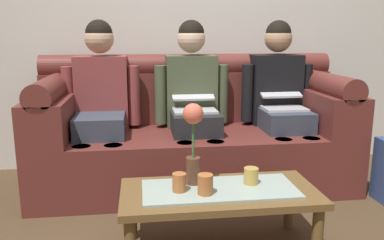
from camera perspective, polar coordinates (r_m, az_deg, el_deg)
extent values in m
cube|color=maroon|center=(3.04, 0.29, -5.36)|extent=(2.28, 0.88, 0.42)
cube|color=maroon|center=(3.26, -0.48, 3.28)|extent=(2.28, 0.22, 0.40)
cylinder|color=maroon|center=(3.23, -0.49, 7.73)|extent=(2.28, 0.18, 0.18)
cube|color=maroon|center=(2.99, -19.05, 0.59)|extent=(0.28, 0.88, 0.28)
cylinder|color=maroon|center=(2.96, -19.30, 4.10)|extent=(0.18, 0.88, 0.18)
cube|color=maroon|center=(3.24, 18.10, 1.52)|extent=(0.28, 0.88, 0.28)
cylinder|color=maroon|center=(3.21, 18.32, 4.77)|extent=(0.18, 0.88, 0.18)
cube|color=#383D4C|center=(2.89, -12.82, -0.72)|extent=(0.34, 0.40, 0.15)
cylinder|color=#383D4C|center=(2.73, -15.13, -7.83)|extent=(0.12, 0.12, 0.42)
cylinder|color=#383D4C|center=(2.71, -10.90, -7.77)|extent=(0.12, 0.12, 0.42)
cube|color=brown|center=(3.09, -12.60, 3.80)|extent=(0.38, 0.22, 0.54)
cylinder|color=brown|center=(3.08, -17.00, 3.16)|extent=(0.09, 0.09, 0.44)
cylinder|color=brown|center=(3.04, -8.23, 3.46)|extent=(0.09, 0.09, 0.44)
sphere|color=tan|center=(3.04, -12.99, 11.12)|extent=(0.21, 0.21, 0.21)
sphere|color=black|center=(3.04, -13.03, 11.88)|extent=(0.19, 0.19, 0.19)
cube|color=#232326|center=(2.90, 0.46, -0.35)|extent=(0.34, 0.40, 0.15)
cylinder|color=#232326|center=(2.72, -0.89, -7.46)|extent=(0.12, 0.12, 0.42)
cylinder|color=#232326|center=(2.75, 3.28, -7.27)|extent=(0.12, 0.12, 0.42)
cube|color=#475138|center=(3.10, -0.15, 4.13)|extent=(0.38, 0.22, 0.54)
cylinder|color=#475138|center=(3.05, -4.45, 3.56)|extent=(0.09, 0.09, 0.44)
cylinder|color=#475138|center=(3.11, 4.26, 3.73)|extent=(0.09, 0.09, 0.44)
sphere|color=beige|center=(3.05, -0.10, 11.43)|extent=(0.21, 0.21, 0.21)
sphere|color=black|center=(3.05, -0.10, 12.19)|extent=(0.19, 0.19, 0.19)
cube|color=silver|center=(2.91, 0.41, 1.33)|extent=(0.31, 0.22, 0.02)
cube|color=silver|center=(3.03, 0.03, 3.83)|extent=(0.31, 0.20, 0.09)
cube|color=black|center=(3.02, 0.06, 3.74)|extent=(0.27, 0.18, 0.07)
cube|color=#383D4C|center=(3.07, 12.97, 0.02)|extent=(0.34, 0.40, 0.15)
cylinder|color=#383D4C|center=(2.87, 12.61, -6.70)|extent=(0.12, 0.12, 0.42)
cylinder|color=#383D4C|center=(2.95, 16.29, -6.42)|extent=(0.12, 0.12, 0.42)
cube|color=black|center=(3.26, 11.67, 4.26)|extent=(0.38, 0.22, 0.54)
cylinder|color=black|center=(3.15, 7.84, 3.77)|extent=(0.09, 0.09, 0.44)
cylinder|color=black|center=(3.31, 15.74, 3.82)|extent=(0.09, 0.09, 0.44)
sphere|color=tan|center=(3.21, 12.10, 11.21)|extent=(0.21, 0.21, 0.21)
sphere|color=black|center=(3.21, 12.13, 11.92)|extent=(0.19, 0.19, 0.19)
cube|color=silver|center=(3.07, 12.91, 1.61)|extent=(0.31, 0.22, 0.02)
cube|color=silver|center=(3.18, 12.13, 4.00)|extent=(0.31, 0.21, 0.08)
cube|color=black|center=(3.18, 12.19, 3.92)|extent=(0.27, 0.18, 0.06)
cube|color=brown|center=(2.11, 3.90, -10.31)|extent=(1.01, 0.48, 0.04)
cube|color=#9EB2A8|center=(2.10, 3.91, -9.71)|extent=(0.79, 0.34, 0.01)
cylinder|color=brown|center=(2.15, 17.30, -15.41)|extent=(0.06, 0.06, 0.30)
cylinder|color=brown|center=(2.31, -8.51, -12.88)|extent=(0.06, 0.06, 0.30)
cylinder|color=brown|center=(2.46, 13.56, -11.49)|extent=(0.06, 0.06, 0.30)
cylinder|color=brown|center=(2.12, 0.15, -7.16)|extent=(0.08, 0.08, 0.14)
cylinder|color=#3D7538|center=(2.07, 0.15, -2.75)|extent=(0.01, 0.01, 0.19)
sphere|color=#E0664C|center=(2.04, 0.15, 0.90)|extent=(0.11, 0.11, 0.11)
cylinder|color=gold|center=(2.15, 8.34, -7.81)|extent=(0.08, 0.08, 0.09)
cylinder|color=#B26633|center=(2.03, -1.80, -8.81)|extent=(0.07, 0.07, 0.09)
cylinder|color=#B26633|center=(2.00, 1.90, -9.08)|extent=(0.08, 0.08, 0.10)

